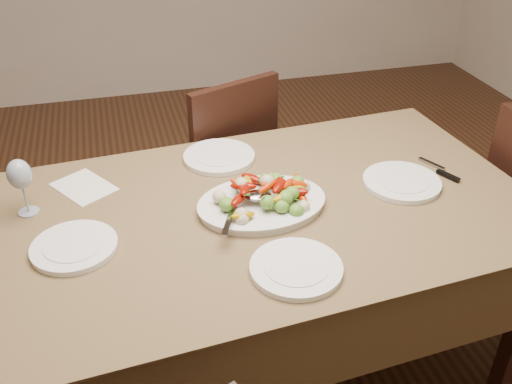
{
  "coord_description": "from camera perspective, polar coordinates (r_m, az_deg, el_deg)",
  "views": [
    {
      "loc": [
        -0.55,
        -1.41,
        1.8
      ],
      "look_at": [
        -0.15,
        0.07,
        0.82
      ],
      "focal_mm": 40.0,
      "sensor_mm": 36.0,
      "label": 1
    }
  ],
  "objects": [
    {
      "name": "plate_far",
      "position": [
        2.14,
        -3.71,
        3.52
      ],
      "size": [
        0.27,
        0.27,
        0.02
      ],
      "primitive_type": "cylinder",
      "color": "white",
      "rests_on": "dining_table"
    },
    {
      "name": "table_knife",
      "position": [
        2.16,
        17.96,
        2.05
      ],
      "size": [
        0.1,
        0.19,
        0.01
      ],
      "primitive_type": null,
      "rotation": [
        0.0,
        0.0,
        0.43
      ],
      "color": "#9EA0A8",
      "rests_on": "dining_table"
    },
    {
      "name": "chair_far",
      "position": [
        2.66,
        -4.31,
        2.48
      ],
      "size": [
        0.54,
        0.54,
        0.95
      ],
      "primitive_type": null,
      "rotation": [
        0.0,
        0.0,
        3.51
      ],
      "color": "black",
      "rests_on": "ground"
    },
    {
      "name": "plate_right",
      "position": [
        2.04,
        14.36,
        0.95
      ],
      "size": [
        0.27,
        0.27,
        0.02
      ],
      "primitive_type": "cylinder",
      "color": "white",
      "rests_on": "dining_table"
    },
    {
      "name": "serving_spoon",
      "position": [
        1.78,
        -0.97,
        -1.34
      ],
      "size": [
        0.28,
        0.16,
        0.03
      ],
      "primitive_type": null,
      "rotation": [
        0.0,
        0.0,
        -0.38
      ],
      "color": "#9EA0A8",
      "rests_on": "serving_platter"
    },
    {
      "name": "plate_near",
      "position": [
        1.61,
        4.03,
        -7.63
      ],
      "size": [
        0.26,
        0.26,
        0.02
      ],
      "primitive_type": "cylinder",
      "color": "white",
      "rests_on": "dining_table"
    },
    {
      "name": "plate_left",
      "position": [
        1.76,
        -17.71,
        -5.27
      ],
      "size": [
        0.25,
        0.25,
        0.02
      ],
      "primitive_type": "cylinder",
      "color": "white",
      "rests_on": "dining_table"
    },
    {
      "name": "floor",
      "position": [
        2.35,
        4.19,
        -17.56
      ],
      "size": [
        6.0,
        6.0,
        0.0
      ],
      "primitive_type": "plane",
      "color": "#3C2112",
      "rests_on": "ground"
    },
    {
      "name": "menu_card",
      "position": [
        2.05,
        -16.83,
        0.5
      ],
      "size": [
        0.24,
        0.26,
        0.0
      ],
      "primitive_type": "cube",
      "rotation": [
        0.0,
        0.0,
        0.56
      ],
      "color": "silver",
      "rests_on": "dining_table"
    },
    {
      "name": "roasted_vegetables",
      "position": [
        1.82,
        0.59,
        0.18
      ],
      "size": [
        0.35,
        0.25,
        0.09
      ],
      "primitive_type": null,
      "rotation": [
        0.0,
        0.0,
        0.07
      ],
      "color": "#760B02",
      "rests_on": "serving_platter"
    },
    {
      "name": "dining_table",
      "position": [
        2.09,
        0.0,
        -10.24
      ],
      "size": [
        1.91,
        1.17,
        0.76
      ],
      "primitive_type": "cube",
      "rotation": [
        0.0,
        0.0,
        0.07
      ],
      "color": "brown",
      "rests_on": "ground"
    },
    {
      "name": "wine_glass",
      "position": [
        1.93,
        -22.34,
        0.59
      ],
      "size": [
        0.08,
        0.08,
        0.2
      ],
      "primitive_type": null,
      "color": "#8C99A5",
      "rests_on": "dining_table"
    },
    {
      "name": "serving_platter",
      "position": [
        1.85,
        0.58,
        -1.31
      ],
      "size": [
        0.43,
        0.34,
        0.02
      ],
      "primitive_type": "ellipsoid",
      "rotation": [
        0.0,
        0.0,
        0.07
      ],
      "color": "white",
      "rests_on": "dining_table"
    }
  ]
}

